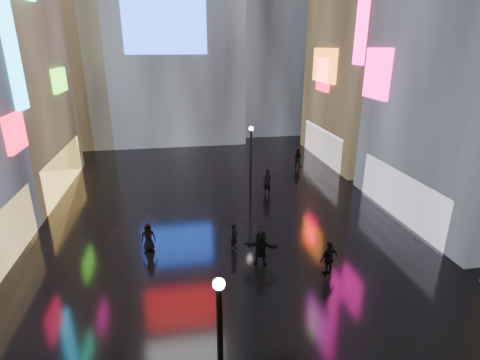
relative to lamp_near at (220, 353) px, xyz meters
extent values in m
plane|color=black|center=(1.77, 15.19, -2.94)|extent=(140.00, 140.00, 0.00)
cube|color=red|center=(-9.08, 13.51, 3.12)|extent=(0.25, 2.24, 1.94)
cube|color=#129EE5|center=(-9.08, 15.19, 8.06)|extent=(0.25, 1.40, 8.00)
cube|color=#FFC659|center=(-9.33, 21.19, -1.44)|extent=(0.20, 10.00, 3.00)
cube|color=#40CE16|center=(-9.08, 23.01, 4.97)|extent=(0.25, 3.00, 1.71)
cube|color=white|center=(12.87, 12.19, -1.44)|extent=(0.20, 9.00, 3.00)
cube|color=#E50B7A|center=(12.62, 16.31, 5.64)|extent=(0.25, 2.99, 3.26)
cube|color=black|center=(17.77, 25.19, 11.06)|extent=(10.00, 12.00, 28.00)
cube|color=white|center=(12.87, 25.19, -1.44)|extent=(0.20, 9.00, 3.00)
cube|color=orange|center=(12.62, 25.51, 5.71)|extent=(0.25, 4.92, 2.91)
cube|color=red|center=(12.62, 25.62, 4.90)|extent=(0.25, 2.63, 2.87)
cube|color=#194CFF|center=(-1.23, 32.09, 9.06)|extent=(8.00, 0.20, 5.00)
cube|color=black|center=(-12.23, 37.19, 10.06)|extent=(10.00, 10.00, 26.00)
sphere|color=white|center=(0.00, 0.00, 2.11)|extent=(0.30, 0.30, 0.30)
cylinder|color=black|center=(4.25, 16.97, -0.44)|extent=(0.16, 0.16, 5.00)
sphere|color=white|center=(4.25, 16.97, 2.11)|extent=(0.30, 0.30, 0.30)
imported|color=black|center=(6.01, 6.97, -2.08)|extent=(1.10, 0.72, 1.74)
imported|color=black|center=(-2.56, 10.72, -2.16)|extent=(0.82, 0.58, 1.56)
imported|color=black|center=(3.00, 8.34, -2.02)|extent=(1.80, 1.09, 1.85)
imported|color=black|center=(1.94, 10.00, -2.17)|extent=(0.63, 0.68, 1.55)
imported|color=black|center=(9.83, 23.35, -2.10)|extent=(1.01, 0.92, 1.69)
imported|color=black|center=(-2.56, 10.72, -0.93)|extent=(1.09, 1.07, 0.90)
imported|color=black|center=(5.58, 17.35, -2.00)|extent=(0.82, 0.79, 1.89)
camera|label=1|loc=(-0.80, -7.46, 7.44)|focal=28.00mm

